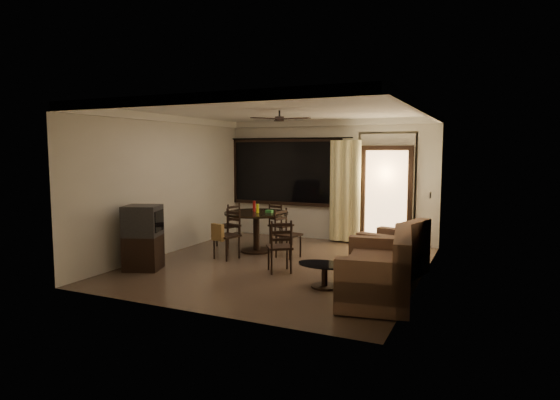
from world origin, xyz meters
The scene contains 12 objects.
ground centered at (0.00, 0.00, 0.00)m, with size 5.50×5.50×0.00m, color #7F6651.
room_shell centered at (0.59, 1.77, 1.83)m, with size 5.50×6.70×5.50m.
dining_table centered at (-0.92, 0.86, 0.65)m, with size 1.32×1.32×1.04m.
dining_chair_west centered at (-1.73, 1.08, 0.28)m, with size 0.52×0.52×0.95m.
dining_chair_east centered at (-0.11, 0.64, 0.28)m, with size 0.52×0.52×0.95m.
dining_chair_south centered at (-1.15, 0.03, 0.31)m, with size 0.52×0.55×0.95m.
dining_chair_north centered at (-0.72, 1.62, 0.28)m, with size 0.52×0.52×0.95m.
tv_cabinet centered at (-2.05, -1.28, 0.57)m, with size 0.74×0.71×1.14m.
sofa centered at (2.12, -1.19, 0.38)m, with size 1.21×1.89×0.94m.
armchair centered at (2.08, 0.19, 0.38)m, with size 1.13×1.13×0.92m.
coffee_table centered at (1.21, -0.99, 0.25)m, with size 0.84×0.50×0.37m.
side_chair centered at (0.21, -0.45, 0.27)m, with size 0.57×0.57×0.92m.
Camera 1 is at (3.51, -7.63, 2.09)m, focal length 30.00 mm.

